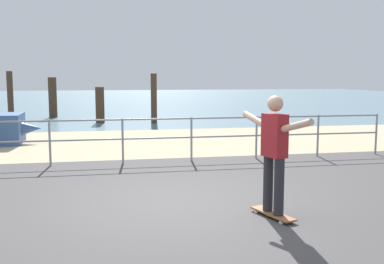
# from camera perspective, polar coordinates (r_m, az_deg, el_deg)

# --- Properties ---
(ground_plane) EXTENTS (24.00, 10.00, 0.04)m
(ground_plane) POSITION_cam_1_polar(r_m,az_deg,el_deg) (6.18, -0.23, -11.83)
(ground_plane) COLOR #474444
(ground_plane) RESTS_ON ground
(beach_strip) EXTENTS (24.00, 6.00, 0.04)m
(beach_strip) POSITION_cam_1_polar(r_m,az_deg,el_deg) (13.93, -6.37, -1.27)
(beach_strip) COLOR tan
(beach_strip) RESTS_ON ground
(sea_surface) EXTENTS (72.00, 50.00, 0.04)m
(sea_surface) POSITION_cam_1_polar(r_m,az_deg,el_deg) (41.80, -9.47, 4.17)
(sea_surface) COLOR slate
(sea_surface) RESTS_ON ground
(railing_fence) EXTENTS (14.42, 0.05, 1.05)m
(railing_fence) POSITION_cam_1_polar(r_m,az_deg,el_deg) (10.43, -13.10, -0.31)
(railing_fence) COLOR gray
(railing_fence) RESTS_ON ground
(skateboard) EXTENTS (0.43, 0.82, 0.08)m
(skateboard) POSITION_cam_1_polar(r_m,az_deg,el_deg) (6.59, 10.12, -10.10)
(skateboard) COLOR brown
(skateboard) RESTS_ON ground
(skateboarder) EXTENTS (0.52, 1.41, 1.65)m
(skateboarder) POSITION_cam_1_polar(r_m,az_deg,el_deg) (6.38, 10.30, -1.91)
(skateboarder) COLOR #26262B
(skateboarder) RESTS_ON skateboard
(groyne_post_0) EXTENTS (0.30, 0.30, 2.26)m
(groyne_post_0) POSITION_cam_1_polar(r_m,az_deg,el_deg) (24.98, -21.88, 4.52)
(groyne_post_0) COLOR #422D1E
(groyne_post_0) RESTS_ON ground
(groyne_post_1) EXTENTS (0.39, 0.39, 1.95)m
(groyne_post_1) POSITION_cam_1_polar(r_m,az_deg,el_deg) (22.97, -17.10, 4.15)
(groyne_post_1) COLOR #422D1E
(groyne_post_1) RESTS_ON ground
(groyne_post_2) EXTENTS (0.37, 0.37, 1.55)m
(groyne_post_2) POSITION_cam_1_polar(r_m,az_deg,el_deg) (19.84, -11.49, 3.33)
(groyne_post_2) COLOR #422D1E
(groyne_post_2) RESTS_ON ground
(groyne_post_3) EXTENTS (0.26, 0.26, 2.12)m
(groyne_post_3) POSITION_cam_1_polar(r_m,az_deg,el_deg) (19.37, -4.81, 4.20)
(groyne_post_3) COLOR #422D1E
(groyne_post_3) RESTS_ON ground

